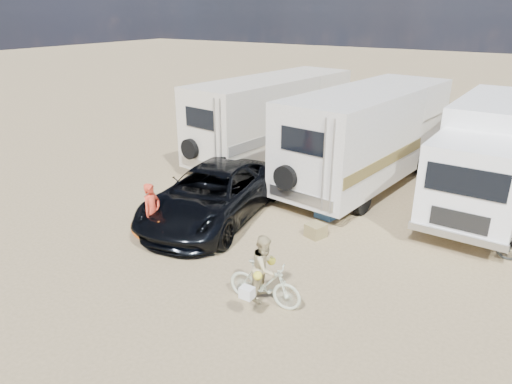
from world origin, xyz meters
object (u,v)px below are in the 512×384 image
Objects in this scene: bike_man at (154,229)px; rider_man at (153,217)px; cooler at (326,211)px; rv_main at (367,138)px; rider_woman at (265,274)px; rv_left at (271,119)px; crate at (316,230)px; dark_suv at (213,194)px; box_truck at (490,158)px; bike_woman at (265,284)px.

rider_man is (0.00, 0.00, 0.35)m from bike_man.
cooler is at bearing -41.74° from rider_man.
rv_main reaches higher than rider_woman.
bike_man is 1.16× the size of rider_woman.
rv_left is 10.91m from rider_woman.
rv_left is 7.80m from crate.
rv_left is at bearing 95.05° from dark_suv.
rv_main reaches higher than box_truck.
bike_man is (-0.37, -2.24, -0.36)m from dark_suv.
dark_suv is at bearing -12.39° from rider_man.
rider_woman is 3.06× the size of crate.
dark_suv reaches higher than rider_man.
rider_man is at bearing 73.17° from rider_woman.
rv_left is 13.82× the size of cooler.
rv_left is 6.62m from cooler.
cooler reaches higher than crate.
rider_man is (-3.28, -7.74, -0.96)m from rv_main.
rv_main reaches higher than crate.
bike_woman reaches higher than cooler.
box_truck is at bearing 1.19° from rv_left.
bike_woman is at bearing -103.69° from bike_man.
rider_man is at bearing 73.17° from bike_woman.
rider_woman is at bearing -77.25° from rv_main.
box_truck is 4.54× the size of bike_man.
rv_main is 8.62m from rider_woman.
rider_man reaches higher than rider_woman.
rv_left is 4.84× the size of bike_woman.
dark_suv is 2.30m from bike_man.
rv_main is 4.14m from box_truck.
rider_man is (-7.42, -7.73, -0.91)m from box_truck.
bike_man is (1.29, -8.64, -1.30)m from rv_left.
rv_left is at bearing 176.04° from rv_main.
cooler is (-0.75, 4.96, -0.51)m from rider_woman.
crate is (-0.45, 3.61, -0.32)m from bike_woman.
cooler is (-4.06, -3.55, -1.49)m from box_truck.
rider_man is 4.66m from crate.
rv_main is 1.41× the size of dark_suv.
cooler is (4.65, -4.46, -1.51)m from rv_left.
box_truck is 5.27× the size of rider_woman.
cooler is (2.99, 1.94, -0.58)m from dark_suv.
cooler is (3.36, 4.18, -0.57)m from rider_man.
rider_woman is (0.00, 0.00, 0.24)m from bike_woman.
bike_woman is 5.02m from cooler.
bike_woman is 4.19m from rider_man.
bike_woman is at bearing -70.39° from cooler.
rv_left reaches higher than crate.
box_truck is at bearing -46.77° from bike_man.
rider_woman is at bearing -48.47° from dark_suv.
rider_man reaches higher than cooler.
rv_main is at bearing -0.50° from bike_woman.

